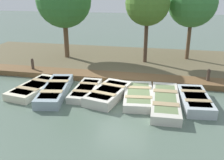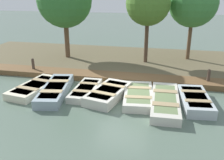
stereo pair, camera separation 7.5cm
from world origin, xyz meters
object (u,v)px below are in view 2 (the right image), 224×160
at_px(rowboat_0, 35,87).
at_px(rowboat_5, 165,101).
at_px(rowboat_6, 195,100).
at_px(mooring_post_near, 33,66).
at_px(park_tree_left, 148,3).
at_px(park_tree_center, 193,3).
at_px(rowboat_2, 86,90).
at_px(rowboat_1, 55,90).
at_px(rowboat_4, 138,96).
at_px(mooring_post_far, 208,78).
at_px(rowboat_3, 108,93).
at_px(park_tree_far_left, 64,0).

relative_size(rowboat_0, rowboat_5, 0.86).
relative_size(rowboat_5, rowboat_6, 1.31).
xyz_separation_m(rowboat_6, mooring_post_near, (-2.37, -8.76, 0.24)).
height_order(park_tree_left, park_tree_center, park_tree_center).
relative_size(rowboat_2, mooring_post_near, 2.88).
distance_m(rowboat_1, rowboat_5, 5.03).
height_order(rowboat_6, park_tree_center, park_tree_center).
height_order(rowboat_0, rowboat_4, same).
relative_size(rowboat_1, park_tree_left, 0.69).
bearing_deg(rowboat_4, park_tree_left, 175.78).
xyz_separation_m(rowboat_2, mooring_post_near, (-2.14, -3.84, 0.30)).
bearing_deg(park_tree_center, mooring_post_near, -62.39).
relative_size(rowboat_0, rowboat_2, 1.18).
bearing_deg(rowboat_5, park_tree_left, -168.68).
distance_m(rowboat_0, mooring_post_far, 8.56).
relative_size(rowboat_0, rowboat_4, 1.05).
bearing_deg(park_tree_center, rowboat_5, -10.68).
bearing_deg(rowboat_0, park_tree_left, 149.37).
distance_m(rowboat_1, park_tree_center, 10.29).
bearing_deg(mooring_post_far, rowboat_3, -62.18).
bearing_deg(rowboat_3, mooring_post_far, 131.19).
distance_m(rowboat_3, park_tree_center, 8.84).
xyz_separation_m(park_tree_far_left, park_tree_center, (-1.22, 8.16, -0.13)).
relative_size(rowboat_4, rowboat_5, 0.82).
xyz_separation_m(rowboat_5, rowboat_6, (-0.30, 1.24, 0.03)).
relative_size(rowboat_2, mooring_post_far, 2.88).
bearing_deg(rowboat_2, rowboat_4, 86.32).
bearing_deg(rowboat_1, rowboat_2, 97.39).
relative_size(rowboat_4, park_tree_left, 0.57).
relative_size(rowboat_0, rowboat_1, 0.87).
distance_m(rowboat_5, rowboat_6, 1.27).
height_order(rowboat_6, park_tree_left, park_tree_left).
height_order(rowboat_1, mooring_post_far, mooring_post_far).
bearing_deg(park_tree_left, mooring_post_far, 45.85).
distance_m(rowboat_3, rowboat_6, 3.76).
bearing_deg(park_tree_far_left, rowboat_5, 47.95).
xyz_separation_m(mooring_post_far, park_tree_center, (-4.66, -0.69, 3.35)).
relative_size(rowboat_2, park_tree_left, 0.51).
xyz_separation_m(rowboat_0, park_tree_far_left, (-5.81, -0.63, 3.75)).
bearing_deg(rowboat_6, rowboat_2, -98.51).
height_order(rowboat_0, mooring_post_far, mooring_post_far).
relative_size(rowboat_1, rowboat_3, 1.23).
distance_m(mooring_post_near, park_tree_far_left, 4.94).
bearing_deg(rowboat_4, mooring_post_far, 119.37).
bearing_deg(rowboat_4, rowboat_5, 66.53).
bearing_deg(rowboat_1, park_tree_center, 128.59).
height_order(rowboat_2, rowboat_6, rowboat_6).
distance_m(rowboat_4, rowboat_5, 1.23).
height_order(rowboat_2, rowboat_5, rowboat_5).
height_order(rowboat_3, park_tree_center, park_tree_center).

